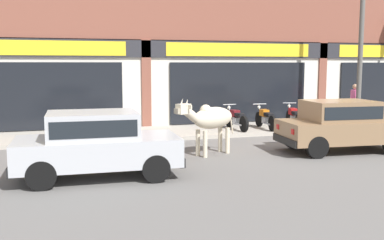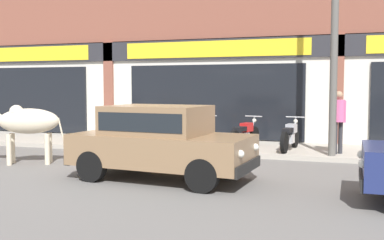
% 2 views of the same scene
% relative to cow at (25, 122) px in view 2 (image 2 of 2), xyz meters
% --- Properties ---
extents(ground_plane, '(90.00, 90.00, 0.00)m').
position_rel_cow_xyz_m(ground_plane, '(3.14, 0.29, -1.01)').
color(ground_plane, '#605E5B').
extents(sidewalk, '(19.00, 2.86, 0.12)m').
position_rel_cow_xyz_m(sidewalk, '(3.14, 3.92, -0.94)').
color(sidewalk, '#A8A093').
rests_on(sidewalk, ground).
extents(cow, '(2.00, 1.17, 1.61)m').
position_rel_cow_xyz_m(cow, '(0.00, 0.00, 0.00)').
color(cow, beige).
rests_on(cow, ground).
extents(car_0, '(3.71, 1.89, 1.46)m').
position_rel_cow_xyz_m(car_0, '(3.72, -0.64, -0.19)').
color(car_0, black).
rests_on(car_0, ground).
extents(motorcycle_0, '(0.52, 1.81, 0.88)m').
position_rel_cow_xyz_m(motorcycle_0, '(2.24, 3.50, -0.50)').
color(motorcycle_0, black).
rests_on(motorcycle_0, sidewalk).
extents(motorcycle_1, '(0.52, 1.81, 0.88)m').
position_rel_cow_xyz_m(motorcycle_1, '(3.33, 3.34, -0.50)').
color(motorcycle_1, black).
rests_on(motorcycle_1, sidewalk).
extents(motorcycle_2, '(0.68, 1.78, 0.88)m').
position_rel_cow_xyz_m(motorcycle_2, '(4.56, 3.46, -0.50)').
color(motorcycle_2, black).
rests_on(motorcycle_2, sidewalk).
extents(motorcycle_3, '(0.54, 1.81, 0.88)m').
position_rel_cow_xyz_m(motorcycle_3, '(5.81, 3.48, -0.50)').
color(motorcycle_3, black).
rests_on(motorcycle_3, sidewalk).
extents(pedestrian, '(0.37, 0.38, 1.60)m').
position_rel_cow_xyz_m(pedestrian, '(7.03, 3.19, 0.10)').
color(pedestrian, '#2D2D33').
rests_on(pedestrian, sidewalk).
extents(utility_pole, '(0.18, 0.18, 6.15)m').
position_rel_cow_xyz_m(utility_pole, '(6.90, 2.79, 2.19)').
color(utility_pole, '#595651').
rests_on(utility_pole, sidewalk).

